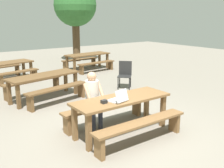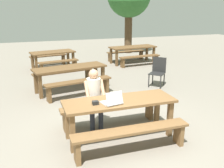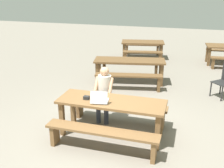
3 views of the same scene
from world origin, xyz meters
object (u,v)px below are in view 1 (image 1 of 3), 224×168
Objects in this scene: laptop at (118,98)px; picnic_table_rear at (88,56)px; small_pouch at (104,102)px; picnic_table_distant at (44,78)px; person_seated at (93,96)px; tree_left at (75,6)px; plastic_chair at (125,74)px; picnic_table_front at (122,103)px; picnic_table_mid at (9,65)px.

laptop is 7.10m from picnic_table_rear.
small_pouch is 3.27m from picnic_table_distant.
small_pouch is at bearing -103.10° from picnic_table_distant.
laptop is 0.30× the size of person_seated.
plastic_chair is at bearing -103.30° from tree_left.
picnic_table_front is 3.21m from picnic_table_distant.
picnic_table_distant is (-0.38, 3.19, -0.03)m from picnic_table_front.
laptop is 0.72m from person_seated.
tree_left is (0.81, 2.53, 2.27)m from picnic_table_rear.
picnic_table_mid is (-0.55, 6.23, -0.06)m from picnic_table_front.
tree_left reaches higher than laptop.
picnic_table_mid is 3.48m from picnic_table_rear.
picnic_table_rear is (3.48, 0.01, 0.04)m from picnic_table_mid.
picnic_table_distant is at bearing -97.86° from laptop.
picnic_table_distant is (-0.05, 2.62, -0.10)m from person_seated.
picnic_table_distant is 0.55× the size of tree_left.
picnic_table_mid is at bearing 174.63° from picnic_table_rear.
picnic_table_front reaches higher than picnic_table_mid.
picnic_table_rear is at bearing 60.10° from person_seated.
picnic_table_rear reaches higher than picnic_table_mid.
picnic_table_front reaches higher than picnic_table_distant.
picnic_table_distant is (0.16, -3.04, 0.03)m from picnic_table_mid.
laptop is at bearing -85.02° from plastic_chair.
picnic_table_distant reaches higher than picnic_table_mid.
laptop is 0.30m from small_pouch.
laptop reaches higher than picnic_table_mid.
plastic_chair is (2.52, 2.94, -0.35)m from laptop.
picnic_table_mid is (-0.06, 6.30, -0.21)m from small_pouch.
picnic_table_rear is at bearing 125.77° from plastic_chair.
tree_left is (3.74, 8.77, 2.25)m from picnic_table_front.
person_seated is (-0.14, 0.70, -0.10)m from laptop.
person_seated is 0.59× the size of picnic_table_rear.
tree_left is at bearing 66.90° from picnic_table_front.
person_seated is at bearing -99.03° from picnic_table_mid.
picnic_table_front is 0.51m from small_pouch.
person_seated is 2.62m from picnic_table_distant.
person_seated reaches higher than laptop.
person_seated is 3.49m from plastic_chair.
small_pouch is 0.12× the size of plastic_chair.
tree_left reaches higher than plastic_chair.
picnic_table_front is 0.52× the size of tree_left.
small_pouch is at bearing -103.38° from person_seated.
plastic_chair reaches higher than picnic_table_front.
picnic_table_mid is 0.45× the size of tree_left.
tree_left is at bearing 66.63° from picnic_table_rear.
small_pouch is 0.03× the size of tree_left.
picnic_table_distant is at bearing 91.04° from person_seated.
person_seated is at bearing -89.79° from laptop.
picnic_table_mid is at bearing 90.54° from small_pouch.
picnic_table_distant is 7.31m from tree_left.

